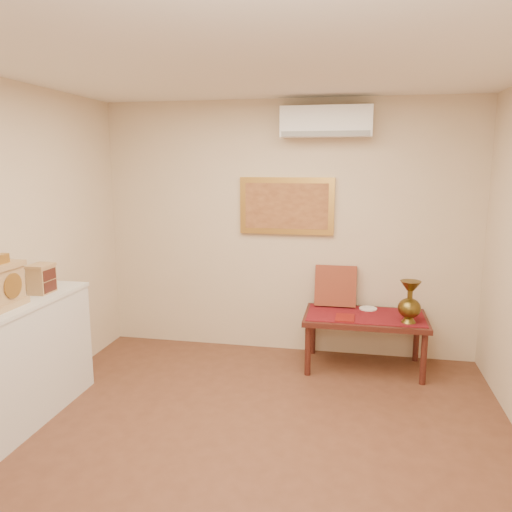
% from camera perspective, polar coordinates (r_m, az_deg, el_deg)
% --- Properties ---
extents(floor, '(4.50, 4.50, 0.00)m').
position_cam_1_polar(floor, '(3.72, -1.82, -22.84)').
color(floor, brown).
rests_on(floor, ground).
extents(ceiling, '(4.50, 4.50, 0.00)m').
position_cam_1_polar(ceiling, '(3.17, -2.13, 22.44)').
color(ceiling, white).
rests_on(ceiling, ground).
extents(wall_back, '(4.00, 0.02, 2.70)m').
position_cam_1_polar(wall_back, '(5.36, 3.53, 3.10)').
color(wall_back, beige).
rests_on(wall_back, ground).
extents(table_cloth, '(1.14, 0.59, 0.01)m').
position_cam_1_polar(table_cloth, '(5.13, 12.38, -6.61)').
color(table_cloth, maroon).
rests_on(table_cloth, low_table).
extents(brass_urn_tall, '(0.22, 0.22, 0.49)m').
position_cam_1_polar(brass_urn_tall, '(4.93, 17.18, -4.54)').
color(brass_urn_tall, brown).
rests_on(brass_urn_tall, table_cloth).
extents(plate, '(0.18, 0.18, 0.01)m').
position_cam_1_polar(plate, '(5.32, 12.69, -5.87)').
color(plate, white).
rests_on(plate, table_cloth).
extents(menu, '(0.18, 0.25, 0.01)m').
position_cam_1_polar(menu, '(4.97, 10.13, -6.96)').
color(menu, maroon).
rests_on(menu, table_cloth).
extents(cushion, '(0.43, 0.19, 0.44)m').
position_cam_1_polar(cushion, '(5.33, 9.08, -3.38)').
color(cushion, maroon).
rests_on(cushion, table_cloth).
extents(display_ledge, '(0.37, 2.02, 0.98)m').
position_cam_1_polar(display_ledge, '(4.24, -27.26, -12.19)').
color(display_ledge, silver).
rests_on(display_ledge, floor).
extents(mantel_clock, '(0.17, 0.36, 0.41)m').
position_cam_1_polar(mantel_clock, '(4.15, -26.85, -3.00)').
color(mantel_clock, tan).
rests_on(mantel_clock, display_ledge).
extents(wooden_chest, '(0.16, 0.21, 0.24)m').
position_cam_1_polar(wooden_chest, '(4.51, -23.29, -2.38)').
color(wooden_chest, tan).
rests_on(wooden_chest, display_ledge).
extents(low_table, '(1.20, 0.70, 0.55)m').
position_cam_1_polar(low_table, '(5.15, 12.35, -7.35)').
color(low_table, '#491C15').
rests_on(low_table, floor).
extents(painting, '(1.00, 0.06, 0.60)m').
position_cam_1_polar(painting, '(5.31, 3.52, 5.73)').
color(painting, '#BE8D3D').
rests_on(painting, wall_back).
extents(ac_unit, '(0.90, 0.25, 0.30)m').
position_cam_1_polar(ac_unit, '(5.16, 8.02, 14.94)').
color(ac_unit, white).
rests_on(ac_unit, wall_back).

